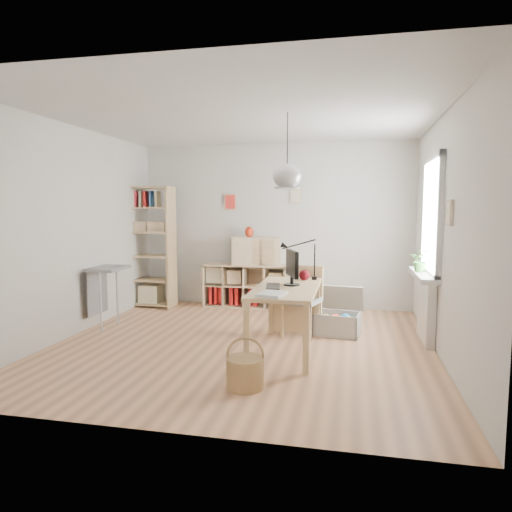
% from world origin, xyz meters
% --- Properties ---
extents(ground, '(4.50, 4.50, 0.00)m').
position_xyz_m(ground, '(0.00, 0.00, 0.00)').
color(ground, tan).
rests_on(ground, ground).
extents(room_shell, '(4.50, 4.50, 4.50)m').
position_xyz_m(room_shell, '(0.55, -0.15, 2.00)').
color(room_shell, silver).
rests_on(room_shell, ground).
extents(window_unit, '(0.07, 1.16, 1.46)m').
position_xyz_m(window_unit, '(2.23, 0.60, 1.55)').
color(window_unit, white).
rests_on(window_unit, ground).
extents(radiator, '(0.10, 0.80, 0.80)m').
position_xyz_m(radiator, '(2.19, 0.60, 0.40)').
color(radiator, silver).
rests_on(radiator, ground).
extents(windowsill, '(0.22, 1.20, 0.06)m').
position_xyz_m(windowsill, '(2.14, 0.60, 0.83)').
color(windowsill, silver).
rests_on(windowsill, radiator).
extents(desk, '(0.70, 1.50, 0.75)m').
position_xyz_m(desk, '(0.55, -0.15, 0.66)').
color(desk, '#E1BE81').
rests_on(desk, ground).
extents(cube_shelf, '(1.40, 0.38, 0.72)m').
position_xyz_m(cube_shelf, '(-0.47, 2.08, 0.30)').
color(cube_shelf, tan).
rests_on(cube_shelf, ground).
extents(tall_bookshelf, '(0.80, 0.38, 2.00)m').
position_xyz_m(tall_bookshelf, '(-2.04, 1.80, 1.09)').
color(tall_bookshelf, '#E1BE81').
rests_on(tall_bookshelf, ground).
extents(side_table, '(0.40, 0.55, 0.85)m').
position_xyz_m(side_table, '(-2.04, 0.35, 0.67)').
color(side_table, gray).
rests_on(side_table, ground).
extents(chair, '(0.54, 0.54, 0.89)m').
position_xyz_m(chair, '(0.67, 0.58, 0.51)').
color(chair, gray).
rests_on(chair, ground).
extents(wicker_basket, '(0.35, 0.35, 0.48)m').
position_xyz_m(wicker_basket, '(0.34, -1.31, 0.16)').
color(wicker_basket, olive).
rests_on(wicker_basket, ground).
extents(storage_chest, '(0.66, 0.72, 0.61)m').
position_xyz_m(storage_chest, '(1.12, 0.71, 0.20)').
color(storage_chest, silver).
rests_on(storage_chest, ground).
extents(monitor, '(0.21, 0.46, 0.41)m').
position_xyz_m(monitor, '(0.60, -0.02, 0.98)').
color(monitor, black).
rests_on(monitor, desk).
extents(keyboard, '(0.21, 0.42, 0.02)m').
position_xyz_m(keyboard, '(0.41, -0.21, 0.76)').
color(keyboard, black).
rests_on(keyboard, desk).
extents(task_lamp, '(0.45, 0.17, 0.48)m').
position_xyz_m(task_lamp, '(0.60, 0.38, 1.08)').
color(task_lamp, black).
rests_on(task_lamp, desk).
extents(yarn_ball, '(0.13, 0.13, 0.13)m').
position_xyz_m(yarn_ball, '(0.70, 0.36, 0.82)').
color(yarn_ball, '#4D0A0E').
rests_on(yarn_ball, desk).
extents(paper_tray, '(0.30, 0.35, 0.03)m').
position_xyz_m(paper_tray, '(0.48, -0.69, 0.77)').
color(paper_tray, silver).
rests_on(paper_tray, desk).
extents(drawer_chest, '(0.86, 0.56, 0.45)m').
position_xyz_m(drawer_chest, '(-0.28, 2.04, 0.95)').
color(drawer_chest, tan).
rests_on(drawer_chest, cube_shelf).
extents(red_vase, '(0.14, 0.14, 0.17)m').
position_xyz_m(red_vase, '(-0.38, 2.04, 1.26)').
color(red_vase, maroon).
rests_on(red_vase, drawer_chest).
extents(potted_plant, '(0.32, 0.31, 0.28)m').
position_xyz_m(potted_plant, '(2.12, 0.67, 1.00)').
color(potted_plant, '#356E29').
rests_on(potted_plant, windowsill).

